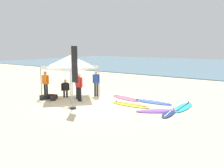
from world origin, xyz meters
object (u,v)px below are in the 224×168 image
gear_bag_near_tent (53,98)px  gear_bag_on_sand (45,97)px  surfboard_blue (152,102)px  person_blue (96,82)px  gear_bag_by_pole (52,97)px  surfboard_purple (159,111)px  person_orange (46,82)px  surfboard_navy (169,113)px  person_grey (77,84)px  surfboard_yellow (130,105)px  surfboard_cyan (183,107)px  person_red (79,85)px  surfboard_pink (126,98)px  banner_flag (74,80)px  canopy_tent (70,61)px  person_black (65,87)px

gear_bag_near_tent → gear_bag_on_sand: (-0.52, -0.19, 0.00)m
surfboard_blue → person_blue: person_blue is taller
gear_bag_by_pole → gear_bag_on_sand: bearing=-127.9°
surfboard_purple → person_orange: person_orange is taller
surfboard_navy → person_grey: (-6.05, -0.21, 0.95)m
surfboard_blue → surfboard_yellow: bearing=-118.2°
surfboard_cyan → surfboard_navy: size_ratio=1.28×
surfboard_navy → person_grey: 6.12m
person_red → person_grey: size_ratio=1.00×
person_red → surfboard_pink: bearing=47.5°
surfboard_blue → person_orange: (-6.41, -2.62, 0.95)m
surfboard_purple → gear_bag_by_pole: (-6.76, -1.19, 0.10)m
surfboard_purple → surfboard_pink: size_ratio=0.92×
person_blue → banner_flag: 3.39m
person_orange → gear_bag_near_tent: person_orange is taller
canopy_tent → person_orange: canopy_tent is taller
person_grey → banner_flag: (1.54, -1.87, 0.59)m
person_grey → gear_bag_near_tent: 1.74m
surfboard_pink → gear_bag_on_sand: size_ratio=4.14×
surfboard_pink → surfboard_cyan: bearing=-1.3°
surfboard_blue → person_orange: bearing=-157.8°
person_blue → person_orange: same height
person_grey → surfboard_blue: bearing=22.9°
gear_bag_near_tent → gear_bag_by_pole: bearing=146.4°
person_orange → gear_bag_on_sand: (0.50, -0.50, -0.85)m
person_black → gear_bag_near_tent: bearing=-95.4°
surfboard_blue → person_black: bearing=-159.9°
surfboard_yellow → person_red: (-3.05, -0.90, 0.95)m
surfboard_cyan → gear_bag_by_pole: size_ratio=4.06×
surfboard_cyan → banner_flag: banner_flag is taller
canopy_tent → gear_bag_by_pole: canopy_tent is taller
gear_bag_on_sand → gear_bag_near_tent: bearing=20.1°
surfboard_purple → person_blue: bearing=168.0°
surfboard_pink → gear_bag_by_pole: (-3.87, -2.71, 0.10)m
surfboard_cyan → person_orange: size_ratio=1.42×
surfboard_yellow → surfboard_navy: bearing=-6.9°
surfboard_cyan → surfboard_purple: bearing=-119.3°
surfboard_yellow → gear_bag_by_pole: (-4.92, -1.43, 0.10)m
surfboard_pink → person_grey: person_grey is taller
surfboard_purple → gear_bag_near_tent: (-6.52, -1.35, 0.10)m
surfboard_pink → gear_bag_by_pole: 4.73m
person_grey → person_black: size_ratio=1.43×
person_grey → surfboard_navy: bearing=1.9°
person_grey → surfboard_purple: bearing=2.6°
surfboard_blue → person_blue: size_ratio=1.48×
person_blue → gear_bag_near_tent: size_ratio=2.85×
banner_flag → gear_bag_on_sand: bearing=169.5°
surfboard_navy → person_black: person_black is taller
banner_flag → person_black: bearing=144.7°
canopy_tent → surfboard_pink: canopy_tent is taller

